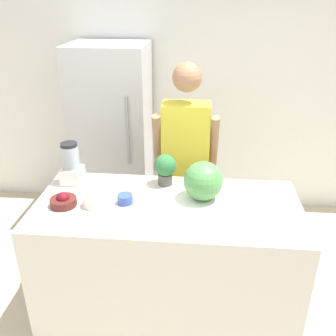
# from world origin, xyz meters

# --- Properties ---
(wall_back) EXTENTS (8.00, 0.06, 2.60)m
(wall_back) POSITION_xyz_m (0.00, 2.16, 1.30)
(wall_back) COLOR white
(wall_back) RESTS_ON ground_plane
(counter_island) EXTENTS (1.79, 0.83, 0.96)m
(counter_island) POSITION_xyz_m (0.00, 0.42, 0.48)
(counter_island) COLOR beige
(counter_island) RESTS_ON ground_plane
(refrigerator) EXTENTS (0.74, 0.69, 1.82)m
(refrigerator) POSITION_xyz_m (-0.68, 1.78, 0.91)
(refrigerator) COLOR #B7B7BC
(refrigerator) RESTS_ON ground_plane
(person) EXTENTS (0.53, 0.28, 1.77)m
(person) POSITION_xyz_m (0.08, 1.14, 0.92)
(person) COLOR #333338
(person) RESTS_ON ground_plane
(cutting_board) EXTENTS (0.34, 0.25, 0.01)m
(cutting_board) POSITION_xyz_m (0.21, 0.48, 0.96)
(cutting_board) COLOR white
(cutting_board) RESTS_ON counter_island
(watermelon) EXTENTS (0.27, 0.27, 0.27)m
(watermelon) POSITION_xyz_m (0.23, 0.49, 1.10)
(watermelon) COLOR #4C8C47
(watermelon) RESTS_ON cutting_board
(bowl_cherries) EXTENTS (0.18, 0.18, 0.10)m
(bowl_cherries) POSITION_xyz_m (-0.69, 0.34, 0.99)
(bowl_cherries) COLOR #511E19
(bowl_cherries) RESTS_ON counter_island
(bowl_cream) EXTENTS (0.14, 0.14, 0.12)m
(bowl_cream) POSITION_xyz_m (-0.49, 0.35, 1.00)
(bowl_cream) COLOR beige
(bowl_cream) RESTS_ON counter_island
(bowl_small_blue) EXTENTS (0.10, 0.10, 0.06)m
(bowl_small_blue) POSITION_xyz_m (-0.29, 0.41, 0.99)
(bowl_small_blue) COLOR #334C9E
(bowl_small_blue) RESTS_ON counter_island
(blender) EXTENTS (0.15, 0.15, 0.32)m
(blender) POSITION_xyz_m (-0.73, 0.67, 1.10)
(blender) COLOR silver
(blender) RESTS_ON counter_island
(potted_plant) EXTENTS (0.16, 0.16, 0.23)m
(potted_plant) POSITION_xyz_m (-0.04, 0.70, 1.09)
(potted_plant) COLOR #514C47
(potted_plant) RESTS_ON counter_island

